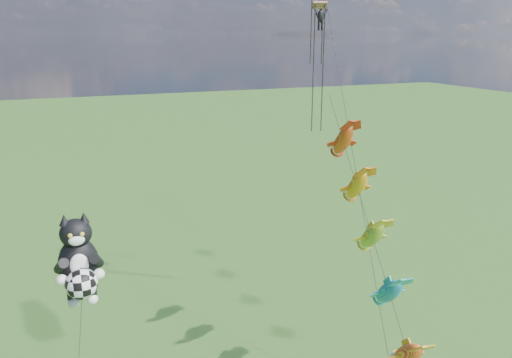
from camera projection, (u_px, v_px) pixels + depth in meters
name	position (u px, v px, depth m)	size (l,w,h in m)	color
cat_kite_rig	(79.00, 263.00, 24.99)	(2.53, 4.09, 10.79)	brown
fish_windsock_rig	(372.00, 236.00, 26.82)	(2.73, 15.81, 15.60)	brown
parafoil_rig	(322.00, 22.00, 33.96)	(4.35, 17.28, 25.38)	brown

